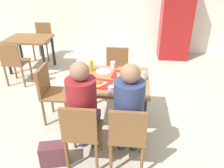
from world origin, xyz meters
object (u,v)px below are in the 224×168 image
at_px(background_chair_far, 43,38).
at_px(person_in_red, 83,105).
at_px(paper_plate_near_edge, 122,88).
at_px(background_table, 30,43).
at_px(foil_bundle, 81,75).
at_px(handbag, 54,154).
at_px(chair_left_end, 51,90).
at_px(drink_fridge, 176,19).
at_px(chair_near_right, 128,134).
at_px(pizza_slice_a, 97,83).
at_px(pizza_slice_b, 124,75).
at_px(chair_near_left, 82,131).
at_px(chair_far_side, 117,69).
at_px(condiment_bottle, 91,66).
at_px(tray_red_far, 125,75).
at_px(background_chair_near, 14,61).
at_px(person_in_brown_jacket, 129,107).
at_px(tray_red_near, 97,84).
at_px(main_table, 112,86).
at_px(soda_can, 144,76).
at_px(plastic_cup_a, 113,65).
at_px(plastic_cup_b, 111,90).
at_px(paper_plate_center, 103,71).

bearing_deg(background_chair_far, person_in_red, -61.59).
relative_size(paper_plate_near_edge, background_table, 0.24).
xyz_separation_m(foil_bundle, handbag, (-0.18, -0.82, -0.64)).
distance_m(chair_left_end, drink_fridge, 3.58).
distance_m(chair_near_right, paper_plate_near_edge, 0.63).
relative_size(handbag, drink_fridge, 0.17).
height_order(chair_left_end, pizza_slice_a, chair_left_end).
relative_size(pizza_slice_a, pizza_slice_b, 0.92).
bearing_deg(chair_near_left, chair_far_side, 81.39).
height_order(person_in_red, condiment_bottle, person_in_red).
relative_size(chair_left_end, background_chair_far, 1.00).
height_order(tray_red_far, background_chair_near, background_chair_near).
relative_size(person_in_brown_jacket, pizza_slice_a, 5.55).
bearing_deg(pizza_slice_b, tray_red_near, -141.12).
xyz_separation_m(drink_fridge, background_chair_near, (-3.20, -1.85, -0.44)).
relative_size(main_table, paper_plate_near_edge, 4.53).
relative_size(chair_near_left, handbag, 2.69).
xyz_separation_m(paper_plate_near_edge, soda_can, (0.27, 0.26, 0.06)).
bearing_deg(plastic_cup_a, main_table, -86.19).
bearing_deg(pizza_slice_b, background_chair_far, 131.71).
distance_m(tray_red_far, handbag, 1.38).
distance_m(condiment_bottle, background_chair_near, 1.82).
relative_size(main_table, soda_can, 8.17).
bearing_deg(chair_near_right, background_chair_far, 123.80).
relative_size(chair_left_end, paper_plate_near_edge, 3.91).
relative_size(pizza_slice_b, foil_bundle, 2.49).
distance_m(chair_near_left, pizza_slice_b, 1.04).
height_order(pizza_slice_a, plastic_cup_b, plastic_cup_b).
bearing_deg(chair_near_left, tray_red_far, 66.08).
xyz_separation_m(plastic_cup_a, handbag, (-0.57, -1.21, -0.64)).
bearing_deg(background_chair_far, chair_near_left, -62.62).
distance_m(paper_plate_near_edge, plastic_cup_b, 0.19).
distance_m(condiment_bottle, background_chair_far, 2.77).
bearing_deg(condiment_bottle, plastic_cup_b, -60.47).
bearing_deg(handbag, paper_plate_center, 67.43).
bearing_deg(plastic_cup_b, main_table, 93.81).
bearing_deg(main_table, chair_left_end, 180.00).
bearing_deg(background_chair_near, background_chair_far, 90.00).
xyz_separation_m(drink_fridge, background_table, (-3.20, -1.12, -0.35)).
relative_size(chair_near_left, paper_plate_near_edge, 3.91).
bearing_deg(handbag, background_chair_far, 112.26).
xyz_separation_m(chair_left_end, tray_red_near, (0.71, -0.15, 0.23)).
height_order(paper_plate_center, pizza_slice_b, pizza_slice_b).
distance_m(soda_can, background_chair_near, 2.58).
distance_m(plastic_cup_a, background_chair_near, 2.04).
relative_size(chair_far_side, pizza_slice_b, 3.45).
height_order(handbag, background_table, background_table).
bearing_deg(background_chair_near, chair_far_side, -5.11).
height_order(foil_bundle, drink_fridge, drink_fridge).
relative_size(soda_can, background_chair_near, 0.14).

